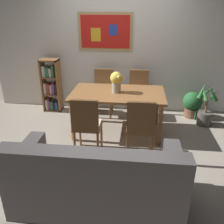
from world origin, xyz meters
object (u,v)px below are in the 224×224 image
dining_chair_near_left (87,122)px  bookshelf (51,87)px  dining_chair_far_right (139,90)px  potted_ivy (192,104)px  potted_palm (206,110)px  dining_chair_near_right (141,125)px  dining_table (118,97)px  leather_couch (97,181)px  flower_vase (116,81)px  dining_chair_far_left (103,88)px

dining_chair_near_left → bookshelf: bookshelf is taller
dining_chair_far_right → potted_ivy: (1.07, 0.02, -0.26)m
dining_chair_far_right → potted_palm: 1.30m
dining_chair_near_right → potted_palm: size_ratio=1.11×
potted_ivy → dining_chair_near_left: bearing=-138.9°
potted_ivy → dining_chair_far_right: bearing=-179.0°
dining_chair_far_right → bookshelf: size_ratio=0.84×
dining_table → dining_chair_near_left: size_ratio=1.70×
dining_chair_far_right → dining_chair_near_right: (0.04, -1.54, 0.00)m
leather_couch → potted_palm: 2.75m
dining_chair_far_right → flower_vase: 0.94m
dining_chair_far_left → potted_ivy: dining_chair_far_left is taller
dining_chair_far_right → potted_ivy: size_ratio=1.60×
dining_table → bookshelf: 1.69m
leather_couch → dining_chair_near_right: bearing=64.5°
dining_chair_near_right → bookshelf: (-1.84, 1.61, -0.02)m
potted_palm → leather_couch: bearing=-127.3°
leather_couch → bookshelf: bookshelf is taller
dining_table → flower_vase: 0.29m
potted_palm → flower_vase: 1.79m
dining_chair_far_right → potted_palm: (1.24, -0.32, -0.23)m
dining_table → dining_chair_near_left: 0.87m
potted_ivy → dining_chair_far_left: bearing=-179.7°
dining_table → bookshelf: bearing=149.9°
dining_chair_far_left → dining_chair_far_right: (0.70, -0.01, 0.00)m
dining_chair_near_right → bookshelf: 2.45m
potted_ivy → potted_palm: size_ratio=0.70×
potted_ivy → flower_vase: bearing=-151.5°
dining_chair_near_right → leather_couch: 1.09m
leather_couch → dining_chair_far_left: bearing=96.4°
dining_chair_far_left → bookshelf: bearing=176.6°
dining_chair_far_left → leather_couch: size_ratio=0.51×
potted_ivy → flower_vase: 1.76m
dining_chair_near_left → dining_table: bearing=64.2°
potted_ivy → potted_palm: potted_palm is taller
potted_ivy → bookshelf: bearing=178.9°
flower_vase → dining_table: bearing=-21.8°
bookshelf → flower_vase: bookshelf is taller
leather_couch → dining_chair_near_left: bearing=107.5°
dining_chair_near_left → dining_chair_near_right: size_ratio=1.00×
leather_couch → bookshelf: (-1.38, 2.58, 0.20)m
leather_couch → bookshelf: 2.93m
bookshelf → potted_ivy: (2.87, -0.05, -0.23)m
dining_chair_near_left → leather_couch: bearing=-72.5°
potted_palm → potted_ivy: bearing=117.2°
dining_table → flower_vase: (-0.02, 0.01, 0.29)m
dining_table → dining_chair_far_right: dining_chair_far_right is taller
dining_chair_near_left → potted_ivy: dining_chair_near_left is taller
dining_chair_near_right → leather_couch: size_ratio=0.51×
dining_chair_near_left → dining_chair_near_right: 0.76m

